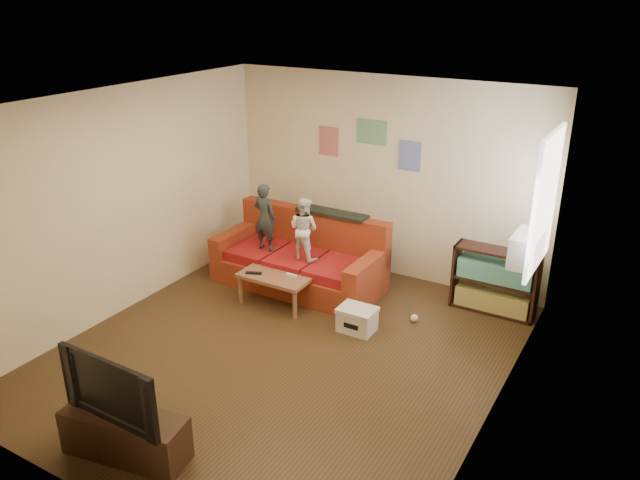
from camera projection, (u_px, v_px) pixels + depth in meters
The scene contains 17 objects.
room_shell at pixel (280, 238), 6.32m from camera, with size 4.52×5.02×2.72m.
sofa at pixel (302, 261), 8.31m from camera, with size 2.22×1.02×0.98m.
child_a at pixel (265, 217), 8.16m from camera, with size 0.33×0.22×0.91m, color #2C2F34.
child_b at pixel (304, 229), 7.89m from camera, with size 0.40×0.31×0.82m, color white.
coffee_table at pixel (276, 279), 7.75m from camera, with size 0.90×0.50×0.41m.
remote at pixel (254, 273), 7.75m from camera, with size 0.20×0.05×0.02m, color black.
game_controller at pixel (291, 275), 7.67m from camera, with size 0.15×0.04×0.03m, color silver.
bookshelf at pixel (494, 284), 7.58m from camera, with size 1.01×0.30×0.81m.
window at pixel (545, 202), 6.49m from camera, with size 0.04×1.08×1.48m, color white.
ac_unit at pixel (526, 249), 6.76m from camera, with size 0.28×0.55×0.35m, color #B7B2A3.
artwork_left at pixel (329, 141), 8.55m from camera, with size 0.30×0.01×0.40m, color #D87266.
artwork_center at pixel (372, 132), 8.18m from camera, with size 0.42×0.01×0.32m, color #72B27F.
artwork_right at pixel (410, 156), 8.01m from camera, with size 0.30×0.01×0.38m, color #727FCC.
file_box at pixel (357, 319), 7.21m from camera, with size 0.43×0.32×0.29m.
tv_stand at pixel (126, 435), 5.26m from camera, with size 1.09×0.36×0.41m, color #3C2517.
television at pixel (118, 385), 5.07m from camera, with size 1.04×0.14×0.60m, color black.
tissue at pixel (414, 318), 7.44m from camera, with size 0.09×0.09×0.09m, color silver.
Camera 1 is at (3.31, -4.86, 3.71)m, focal length 35.00 mm.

